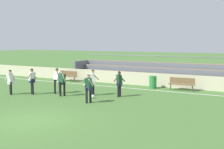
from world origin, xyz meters
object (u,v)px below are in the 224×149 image
object	(u,v)px
player_dark_trailing_run	(62,81)
player_white_deep_cover	(10,80)
player_white_wide_left	(93,80)
player_dark_pressing_high	(119,82)
bleacher_stand	(162,72)
player_white_on_ball	(32,79)
soccer_ball	(93,96)
player_white_dropping_back	(57,78)
player_dark_challenging	(88,86)
bench_centre_sideline	(182,83)
trash_bin	(153,82)
bench_far_left	(68,75)

from	to	relation	value
player_dark_trailing_run	player_white_deep_cover	size ratio (longest dim) A/B	1.02
player_white_wide_left	player_dark_pressing_high	world-z (taller)	player_white_wide_left
bleacher_stand	player_white_deep_cover	distance (m)	11.99
player_white_on_ball	soccer_ball	world-z (taller)	player_white_on_ball
player_dark_trailing_run	player_white_on_ball	world-z (taller)	player_white_on_ball
player_white_on_ball	player_white_dropping_back	xyz separation A→B (m)	(1.22, 1.08, -0.01)
player_dark_pressing_high	player_dark_challenging	distance (m)	2.56
bleacher_stand	bench_centre_sideline	xyz separation A→B (m)	(2.43, -2.78, -0.37)
player_white_wide_left	trash_bin	bearing A→B (deg)	61.96
player_dark_pressing_high	player_dark_trailing_run	distance (m)	3.63
trash_bin	bleacher_stand	bearing A→B (deg)	95.80
bleacher_stand	player_white_dropping_back	bearing A→B (deg)	-120.08
trash_bin	player_white_wide_left	world-z (taller)	player_white_wide_left
player_dark_pressing_high	soccer_ball	xyz separation A→B (m)	(-1.21, -1.19, -0.85)
bench_centre_sideline	player_white_deep_cover	xyz separation A→B (m)	(-9.44, -6.95, 0.42)
bench_far_left	player_white_deep_cover	bearing A→B (deg)	-84.83
player_dark_challenging	player_dark_pressing_high	bearing A→B (deg)	74.35
player_white_wide_left	player_dark_pressing_high	xyz separation A→B (m)	(1.71, 0.38, -0.03)
bleacher_stand	player_white_deep_cover	size ratio (longest dim) A/B	9.98
player_dark_trailing_run	player_white_on_ball	bearing A→B (deg)	-167.51
player_dark_pressing_high	player_white_on_ball	xyz separation A→B (m)	(-5.41, -2.00, 0.06)
player_white_dropping_back	soccer_ball	world-z (taller)	player_white_dropping_back
player_dark_challenging	bench_centre_sideline	bearing A→B (deg)	62.25
bench_centre_sideline	player_white_wide_left	bearing A→B (deg)	-134.64
player_white_wide_left	soccer_ball	world-z (taller)	player_white_wide_left
bleacher_stand	trash_bin	distance (m)	2.92
player_white_on_ball	player_white_deep_cover	xyz separation A→B (m)	(-1.20, -0.72, -0.06)
player_dark_pressing_high	player_dark_trailing_run	bearing A→B (deg)	-155.04
bench_far_left	player_white_wide_left	size ratio (longest dim) A/B	1.08
player_dark_challenging	player_white_dropping_back	bearing A→B (deg)	156.28
player_dark_pressing_high	soccer_ball	bearing A→B (deg)	-135.67
player_white_dropping_back	player_dark_challenging	size ratio (longest dim) A/B	1.04
player_white_on_ball	player_white_deep_cover	world-z (taller)	player_white_on_ball
bench_far_left	bleacher_stand	bearing A→B (deg)	20.03
bleacher_stand	player_dark_pressing_high	distance (m)	7.01
bleacher_stand	bench_far_left	distance (m)	8.14
player_dark_trailing_run	player_white_dropping_back	bearing A→B (deg)	146.18
bench_far_left	bench_centre_sideline	bearing A→B (deg)	0.00
player_dark_pressing_high	player_white_dropping_back	size ratio (longest dim) A/B	0.95
trash_bin	player_white_deep_cover	xyz separation A→B (m)	(-7.30, -6.86, 0.50)
trash_bin	player_white_deep_cover	size ratio (longest dim) A/B	0.57
bench_far_left	player_white_deep_cover	distance (m)	6.99
trash_bin	bench_far_left	bearing A→B (deg)	179.36
bench_far_left	trash_bin	distance (m)	7.93
soccer_ball	player_white_wide_left	bearing A→B (deg)	121.66
player_dark_pressing_high	player_white_dropping_back	bearing A→B (deg)	-167.56
player_dark_pressing_high	player_white_deep_cover	xyz separation A→B (m)	(-6.61, -2.73, 0.00)
trash_bin	player_dark_challenging	size ratio (longest dim) A/B	0.56
player_dark_pressing_high	player_white_deep_cover	distance (m)	7.15
player_white_wide_left	player_white_deep_cover	bearing A→B (deg)	-154.37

